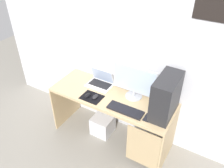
% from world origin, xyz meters
% --- Properties ---
extents(ground_plane, '(8.00, 8.00, 0.00)m').
position_xyz_m(ground_plane, '(0.00, 0.00, 0.00)').
color(ground_plane, gray).
extents(wall_back, '(4.00, 0.05, 2.60)m').
position_xyz_m(wall_back, '(0.00, 0.32, 1.30)').
color(wall_back, silver).
rests_on(wall_back, ground_plane).
extents(desk, '(1.56, 0.56, 0.73)m').
position_xyz_m(desk, '(0.02, -0.01, 0.59)').
color(desk, tan).
rests_on(desk, ground_plane).
extents(pc_tower, '(0.21, 0.45, 0.47)m').
position_xyz_m(pc_tower, '(0.65, 0.02, 0.96)').
color(pc_tower, '#232326').
rests_on(pc_tower, desk).
extents(monitor, '(0.55, 0.21, 0.42)m').
position_xyz_m(monitor, '(0.23, 0.12, 0.94)').
color(monitor, '#B7BCC6').
rests_on(monitor, desk).
extents(laptop, '(0.33, 0.23, 0.22)m').
position_xyz_m(laptop, '(-0.25, 0.14, 0.77)').
color(laptop, white).
rests_on(laptop, desk).
extents(keyboard, '(0.42, 0.14, 0.02)m').
position_xyz_m(keyboard, '(0.27, -0.16, 0.74)').
color(keyboard, black).
rests_on(keyboard, desk).
extents(mousepad, '(0.26, 0.20, 0.00)m').
position_xyz_m(mousepad, '(-0.20, -0.15, 0.73)').
color(mousepad, black).
rests_on(mousepad, desk).
extents(mouse_left, '(0.06, 0.10, 0.03)m').
position_xyz_m(mouse_left, '(-0.15, -0.14, 0.75)').
color(mouse_left, '#232326').
rests_on(mouse_left, mousepad).
extents(mouse_right, '(0.06, 0.10, 0.03)m').
position_xyz_m(mouse_right, '(-0.25, -0.16, 0.75)').
color(mouse_right, black).
rests_on(mouse_right, mousepad).
extents(cell_phone, '(0.07, 0.13, 0.01)m').
position_xyz_m(cell_phone, '(0.53, -0.14, 0.73)').
color(cell_phone, black).
rests_on(cell_phone, desk).
extents(subwoofer, '(0.27, 0.27, 0.27)m').
position_xyz_m(subwoofer, '(-0.16, 0.02, 0.14)').
color(subwoofer, silver).
rests_on(subwoofer, ground_plane).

